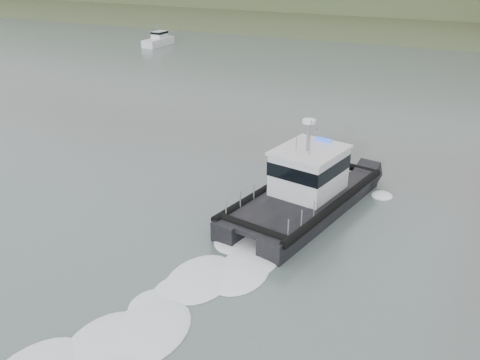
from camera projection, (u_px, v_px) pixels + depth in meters
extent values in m
plane|color=#4F5E5A|center=(156.00, 263.00, 27.74)|extent=(400.00, 400.00, 0.00)
cube|color=#3C4D2C|center=(417.00, 29.00, 103.99)|extent=(500.00, 44.72, 16.25)
cube|color=black|center=(282.00, 198.00, 33.85)|extent=(3.90, 12.52, 1.36)
cube|color=black|center=(325.00, 211.00, 32.19)|extent=(3.90, 12.52, 1.36)
cube|color=black|center=(298.00, 199.00, 32.39)|extent=(6.57, 11.46, 0.28)
cube|color=silver|center=(309.00, 172.00, 32.64)|extent=(4.14, 4.67, 2.61)
cube|color=black|center=(309.00, 164.00, 32.45)|extent=(4.22, 4.75, 0.85)
cube|color=silver|center=(310.00, 150.00, 32.08)|extent=(4.41, 4.94, 0.18)
cylinder|color=gray|center=(308.00, 137.00, 31.45)|extent=(0.18, 0.18, 2.04)
cylinder|color=white|center=(309.00, 121.00, 31.06)|extent=(0.79, 0.79, 0.20)
cube|color=silver|center=(158.00, 42.00, 87.16)|extent=(2.26, 6.42, 1.28)
cube|color=silver|center=(160.00, 35.00, 87.17)|extent=(1.75, 2.59, 1.28)
cube|color=black|center=(159.00, 32.00, 86.99)|extent=(1.81, 2.64, 0.37)
cylinder|color=gray|center=(157.00, 28.00, 86.26)|extent=(0.09, 0.09, 1.28)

